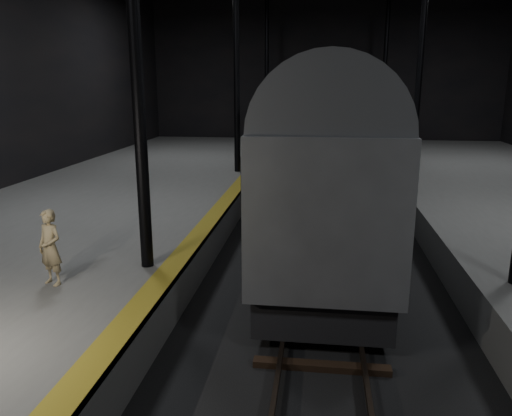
# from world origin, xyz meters

# --- Properties ---
(ground) EXTENTS (44.00, 44.00, 0.00)m
(ground) POSITION_xyz_m (0.00, 0.00, 0.00)
(ground) COLOR black
(ground) RESTS_ON ground
(platform_left) EXTENTS (9.00, 43.80, 1.00)m
(platform_left) POSITION_xyz_m (-7.50, 0.00, 0.50)
(platform_left) COLOR #575754
(platform_left) RESTS_ON ground
(tactile_strip) EXTENTS (0.50, 43.80, 0.01)m
(tactile_strip) POSITION_xyz_m (-3.25, 0.00, 1.00)
(tactile_strip) COLOR olive
(tactile_strip) RESTS_ON platform_left
(track) EXTENTS (2.40, 43.00, 0.24)m
(track) POSITION_xyz_m (0.00, 0.00, 0.07)
(track) COLOR #3F3328
(track) RESTS_ON ground
(train) EXTENTS (2.97, 19.85, 5.31)m
(train) POSITION_xyz_m (-0.00, 4.17, 2.96)
(train) COLOR #95979C
(train) RESTS_ON ground
(woman) EXTENTS (0.65, 0.54, 1.52)m
(woman) POSITION_xyz_m (-5.30, -5.22, 1.76)
(woman) COLOR tan
(woman) RESTS_ON platform_left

